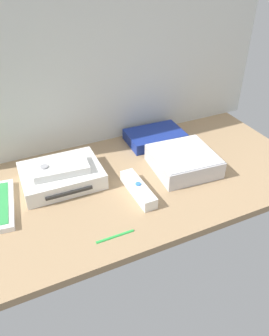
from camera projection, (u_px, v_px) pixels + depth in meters
The scene contains 8 objects.
ground_plane at pixel (134, 183), 93.20cm from camera, with size 100.00×48.00×2.00cm, color #9E7F5B.
back_wall at pixel (97, 39), 92.69cm from camera, with size 110.00×1.20×64.00cm, color silver.
game_console at pixel (62, 175), 90.59cm from camera, with size 21.34×16.85×4.40cm.
mini_computer at pixel (183, 161), 95.74cm from camera, with size 18.27×18.27×5.30cm.
network_router at pixel (155, 137), 109.02cm from camera, with size 18.45×12.89×3.40cm.
remote_wand at pixel (138, 189), 86.84cm from camera, with size 3.78×14.84×3.40cm.
remote_classic_pad at pixel (60, 168), 88.00cm from camera, with size 15.08×9.30×2.40cm.
stylus_pen at pixel (115, 236), 74.99cm from camera, with size 0.70×0.70×9.00cm, color green.
Camera 1 is at (-31.38, -67.25, 55.52)cm, focal length 35.94 mm.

